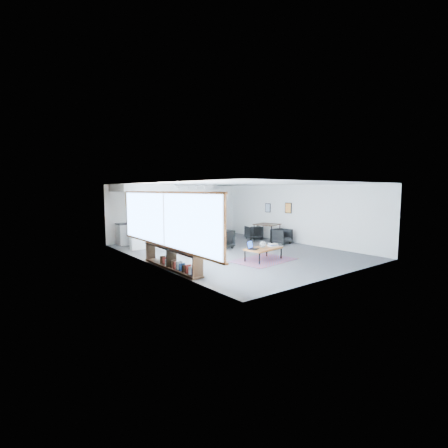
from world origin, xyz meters
TOP-DOWN VIEW (x-y plane):
  - room at (0.00, 0.00)m, footprint 7.02×9.02m
  - window at (-3.46, -0.90)m, footprint 0.10×5.95m
  - console at (-3.30, -1.05)m, footprint 0.35×3.00m
  - kitchenette at (-1.20, 3.71)m, footprint 4.20×1.96m
  - doorway at (2.30, 4.42)m, footprint 1.10×0.12m
  - track_light at (-0.59, 2.20)m, footprint 1.60×0.07m
  - wall_art_lower at (3.47, 0.40)m, footprint 0.03×0.38m
  - wall_art_upper at (3.47, 1.70)m, footprint 0.03×0.34m
  - kilim_rug at (-0.25, -1.80)m, footprint 2.25×1.68m
  - coffee_table at (-0.25, -1.80)m, footprint 1.41×0.90m
  - laptop at (-0.72, -1.73)m, footprint 0.45×0.42m
  - ceramic_pot at (-0.27, -1.78)m, footprint 0.22×0.22m
  - book_stack at (0.22, -1.78)m, footprint 0.37×0.32m
  - coaster at (-0.23, -2.05)m, footprint 0.11×0.11m
  - armchair_left at (-1.59, 1.04)m, footprint 0.92×0.88m
  - armchair_right at (-0.06, 0.83)m, footprint 0.93×0.88m
  - floor_lamp at (-0.86, 1.11)m, footprint 0.43×0.43m
  - dining_table at (2.67, 0.94)m, footprint 1.23×1.23m
  - dining_chair_near at (2.78, 0.16)m, footprint 0.67×0.64m
  - dining_chair_far at (2.73, 1.91)m, footprint 0.74×0.72m
  - microwave at (-0.03, 4.15)m, footprint 0.55×0.34m

SIDE VIEW (x-z plane):
  - kilim_rug at x=-0.25m, z-range 0.00..0.01m
  - dining_chair_far at x=2.73m, z-range 0.00..0.61m
  - dining_chair_near at x=2.78m, z-range 0.00..0.63m
  - console at x=-3.30m, z-range -0.07..0.73m
  - armchair_left at x=-1.59m, z-range 0.00..0.78m
  - coffee_table at x=-0.25m, z-range 0.18..0.61m
  - armchair_right at x=-0.06m, z-range 0.00..0.85m
  - coaster at x=-0.23m, z-range 0.43..0.44m
  - book_stack at x=0.22m, z-range 0.43..0.52m
  - laptop at x=-0.72m, z-range 0.37..0.64m
  - ceramic_pot at x=-0.27m, z-range 0.43..0.65m
  - dining_table at x=2.67m, z-range 0.34..1.17m
  - doorway at x=2.30m, z-range 0.00..2.15m
  - microwave at x=-0.03m, z-range 0.93..1.28m
  - floor_lamp at x=-0.86m, z-range 0.53..1.96m
  - room at x=0.00m, z-range -0.01..2.61m
  - kitchenette at x=-1.20m, z-range 0.08..2.68m
  - window at x=-3.46m, z-range 0.63..2.29m
  - wall_art_upper at x=3.47m, z-range 1.28..1.72m
  - wall_art_lower at x=3.47m, z-range 1.31..1.79m
  - track_light at x=-0.59m, z-range 2.45..2.60m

